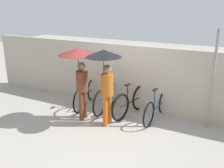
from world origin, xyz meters
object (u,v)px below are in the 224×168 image
Objects in this scene: pedestrian_center at (105,69)px; parked_bicycle_3 at (157,107)px; parked_bicycle_2 at (131,102)px; parked_bicycle_0 at (86,94)px; pedestrian_leading at (79,64)px; parked_bicycle_1 at (108,97)px.

parked_bicycle_3 is at bearing -128.54° from pedestrian_center.
parked_bicycle_3 is at bearing -74.41° from parked_bicycle_2.
parked_bicycle_3 is at bearing -98.19° from parked_bicycle_0.
pedestrian_leading reaches higher than parked_bicycle_2.
pedestrian_center reaches higher than parked_bicycle_1.
parked_bicycle_2 is 0.98× the size of parked_bicycle_3.
pedestrian_leading reaches higher than parked_bicycle_1.
parked_bicycle_0 is 2.26m from parked_bicycle_3.
parked_bicycle_1 is at bearing 94.66° from parked_bicycle_3.
parked_bicycle_2 is (1.51, 0.03, 0.02)m from parked_bicycle_0.
pedestrian_center reaches higher than parked_bicycle_3.
parked_bicycle_2 is at bearing -99.13° from parked_bicycle_0.
parked_bicycle_2 is 0.85× the size of pedestrian_center.
pedestrian_center reaches higher than parked_bicycle_0.
pedestrian_center is at bearing -156.67° from parked_bicycle_1.
parked_bicycle_2 is at bearing 98.00° from parked_bicycle_3.
parked_bicycle_0 is 1.59m from pedestrian_leading.
pedestrian_leading is at bearing 161.87° from parked_bicycle_1.
parked_bicycle_1 reaches higher than parked_bicycle_0.
pedestrian_center is at bearing -137.66° from parked_bicycle_0.
parked_bicycle_0 is at bearing -66.34° from pedestrian_leading.
pedestrian_leading is (0.45, -0.92, 1.22)m from parked_bicycle_0.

